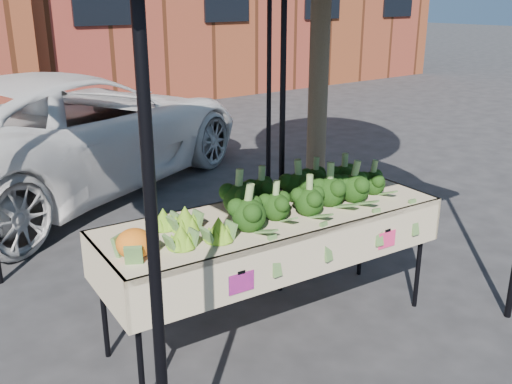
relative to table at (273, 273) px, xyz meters
The scene contains 6 objects.
ground 0.45m from the table, 110.77° to the right, with size 90.00×90.00×0.00m, color #242426.
table is the anchor object (origin of this frame).
canopy 1.05m from the table, 82.14° to the left, with size 3.16×3.16×2.74m, color black, non-canonical shape.
broccoli_heap 0.65m from the table, ahead, with size 1.38×0.58×0.27m, color black.
romanesco_cluster 0.87m from the table, behind, with size 0.44×0.58×0.21m, color #7FB529.
cauliflower_pair 1.18m from the table, behind, with size 0.21×0.21×0.19m, color orange.
Camera 1 is at (-2.27, -2.73, 2.29)m, focal length 39.97 mm.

